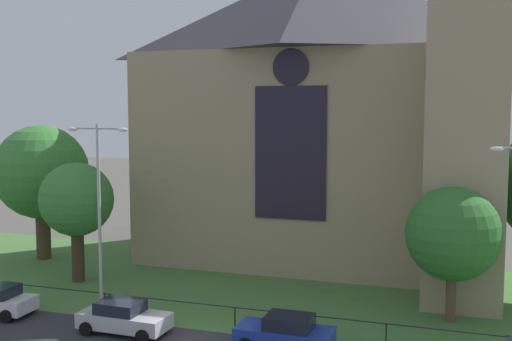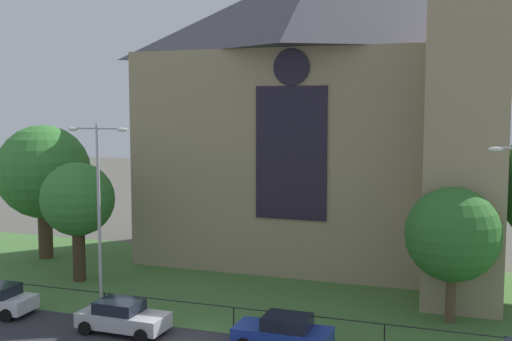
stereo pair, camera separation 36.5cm
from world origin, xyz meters
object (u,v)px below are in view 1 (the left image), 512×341
Objects in this scene: church_building at (323,110)px; tree_right_near at (453,234)px; tree_left_near at (76,200)px; parked_car_silver at (123,317)px; parked_car_blue at (286,332)px; tree_left_far at (41,173)px; streetlamp_near at (99,198)px.

tree_right_near is (8.78, -10.41, -5.93)m from church_building.
tree_left_near is 21.48m from tree_right_near.
tree_left_near reaches higher than parked_car_silver.
tree_right_near reaches higher than parked_car_blue.
parked_car_silver is 7.71m from parked_car_blue.
tree_left_far is at bearing -162.52° from church_building.
parked_car_silver and parked_car_blue have the same top height.
tree_left_far is (-18.37, -5.79, -4.29)m from church_building.
tree_left_near is 1.71× the size of parked_car_blue.
parked_car_silver is (2.35, -1.86, -5.24)m from streetlamp_near.
parked_car_blue is at bearing -137.87° from tree_right_near.
tree_right_near is (21.47, -0.39, -0.57)m from tree_left_near.
parked_car_silver is at bearing -38.38° from streetlamp_near.
tree_left_far reaches higher than parked_car_blue.
streetlamp_near reaches higher than parked_car_silver.
church_building reaches higher than tree_left_near.
tree_left_far is at bearing 143.28° from tree_left_near.
tree_left_near is 0.75× the size of streetlamp_near.
church_building is at bearing 130.13° from tree_right_near.
streetlamp_near reaches higher than parked_car_blue.
tree_right_near is 17.40m from streetlamp_near.
tree_left_far reaches higher than tree_left_near.
tree_left_far is 2.18× the size of parked_car_silver.
parked_car_blue is (-6.65, -6.01, -3.60)m from tree_right_near.
parked_car_silver is (-5.56, -16.91, -9.53)m from church_building.
parked_car_silver is (-14.34, -6.49, -3.60)m from tree_right_near.
tree_left_near is at bearing 178.95° from tree_right_near.
streetlamp_near is at bearing -164.49° from tree_right_near.
tree_left_near is at bearing -23.26° from parked_car_blue.
parked_car_blue is at bearing -27.44° from tree_left_far.
tree_left_near is at bearing 133.56° from streetlamp_near.
church_building reaches higher than tree_left_far.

